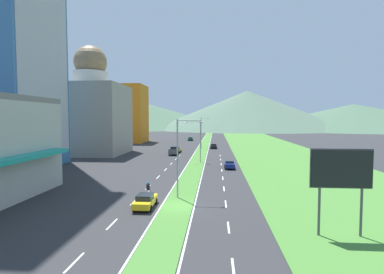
# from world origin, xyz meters

# --- Properties ---
(ground_plane) EXTENTS (600.00, 600.00, 0.00)m
(ground_plane) POSITION_xyz_m (0.00, 0.00, 0.00)
(ground_plane) COLOR #2D2D30
(grass_median) EXTENTS (3.20, 240.00, 0.06)m
(grass_median) POSITION_xyz_m (0.00, 60.00, 0.03)
(grass_median) COLOR #477F33
(grass_median) RESTS_ON ground_plane
(grass_verge_right) EXTENTS (24.00, 240.00, 0.06)m
(grass_verge_right) POSITION_xyz_m (20.60, 60.00, 0.03)
(grass_verge_right) COLOR #477F33
(grass_verge_right) RESTS_ON ground_plane
(lane_dash_left_1) EXTENTS (0.16, 2.80, 0.01)m
(lane_dash_left_1) POSITION_xyz_m (-5.10, -12.88, 0.01)
(lane_dash_left_1) COLOR silver
(lane_dash_left_1) RESTS_ON ground_plane
(lane_dash_left_2) EXTENTS (0.16, 2.80, 0.01)m
(lane_dash_left_2) POSITION_xyz_m (-5.10, -5.77, 0.01)
(lane_dash_left_2) COLOR silver
(lane_dash_left_2) RESTS_ON ground_plane
(lane_dash_left_3) EXTENTS (0.16, 2.80, 0.01)m
(lane_dash_left_3) POSITION_xyz_m (-5.10, 1.35, 0.01)
(lane_dash_left_3) COLOR silver
(lane_dash_left_3) RESTS_ON ground_plane
(lane_dash_left_4) EXTENTS (0.16, 2.80, 0.01)m
(lane_dash_left_4) POSITION_xyz_m (-5.10, 8.47, 0.01)
(lane_dash_left_4) COLOR silver
(lane_dash_left_4) RESTS_ON ground_plane
(lane_dash_left_5) EXTENTS (0.16, 2.80, 0.01)m
(lane_dash_left_5) POSITION_xyz_m (-5.10, 15.58, 0.01)
(lane_dash_left_5) COLOR silver
(lane_dash_left_5) RESTS_ON ground_plane
(lane_dash_left_6) EXTENTS (0.16, 2.80, 0.01)m
(lane_dash_left_6) POSITION_xyz_m (-5.10, 22.70, 0.01)
(lane_dash_left_6) COLOR silver
(lane_dash_left_6) RESTS_ON ground_plane
(lane_dash_left_7) EXTENTS (0.16, 2.80, 0.01)m
(lane_dash_left_7) POSITION_xyz_m (-5.10, 29.82, 0.01)
(lane_dash_left_7) COLOR silver
(lane_dash_left_7) RESTS_ON ground_plane
(lane_dash_left_8) EXTENTS (0.16, 2.80, 0.01)m
(lane_dash_left_8) POSITION_xyz_m (-5.10, 36.94, 0.01)
(lane_dash_left_8) COLOR silver
(lane_dash_left_8) RESTS_ON ground_plane
(lane_dash_left_9) EXTENTS (0.16, 2.80, 0.01)m
(lane_dash_left_9) POSITION_xyz_m (-5.10, 44.05, 0.01)
(lane_dash_left_9) COLOR silver
(lane_dash_left_9) RESTS_ON ground_plane
(lane_dash_right_1) EXTENTS (0.16, 2.80, 0.01)m
(lane_dash_right_1) POSITION_xyz_m (5.10, -12.88, 0.01)
(lane_dash_right_1) COLOR silver
(lane_dash_right_1) RESTS_ON ground_plane
(lane_dash_right_2) EXTENTS (0.16, 2.80, 0.01)m
(lane_dash_right_2) POSITION_xyz_m (5.10, -5.77, 0.01)
(lane_dash_right_2) COLOR silver
(lane_dash_right_2) RESTS_ON ground_plane
(lane_dash_right_3) EXTENTS (0.16, 2.80, 0.01)m
(lane_dash_right_3) POSITION_xyz_m (5.10, 1.35, 0.01)
(lane_dash_right_3) COLOR silver
(lane_dash_right_3) RESTS_ON ground_plane
(lane_dash_right_4) EXTENTS (0.16, 2.80, 0.01)m
(lane_dash_right_4) POSITION_xyz_m (5.10, 8.47, 0.01)
(lane_dash_right_4) COLOR silver
(lane_dash_right_4) RESTS_ON ground_plane
(lane_dash_right_5) EXTENTS (0.16, 2.80, 0.01)m
(lane_dash_right_5) POSITION_xyz_m (5.10, 15.58, 0.01)
(lane_dash_right_5) COLOR silver
(lane_dash_right_5) RESTS_ON ground_plane
(lane_dash_right_6) EXTENTS (0.16, 2.80, 0.01)m
(lane_dash_right_6) POSITION_xyz_m (5.10, 22.70, 0.01)
(lane_dash_right_6) COLOR silver
(lane_dash_right_6) RESTS_ON ground_plane
(lane_dash_right_7) EXTENTS (0.16, 2.80, 0.01)m
(lane_dash_right_7) POSITION_xyz_m (5.10, 29.82, 0.01)
(lane_dash_right_7) COLOR silver
(lane_dash_right_7) RESTS_ON ground_plane
(lane_dash_right_8) EXTENTS (0.16, 2.80, 0.01)m
(lane_dash_right_8) POSITION_xyz_m (5.10, 36.94, 0.01)
(lane_dash_right_8) COLOR silver
(lane_dash_right_8) RESTS_ON ground_plane
(lane_dash_right_9) EXTENTS (0.16, 2.80, 0.01)m
(lane_dash_right_9) POSITION_xyz_m (5.10, 44.05, 0.01)
(lane_dash_right_9) COLOR silver
(lane_dash_right_9) RESTS_ON ground_plane
(edge_line_median_left) EXTENTS (0.16, 240.00, 0.01)m
(edge_line_median_left) POSITION_xyz_m (-1.75, 60.00, 0.01)
(edge_line_median_left) COLOR silver
(edge_line_median_left) RESTS_ON ground_plane
(edge_line_median_right) EXTENTS (0.16, 240.00, 0.01)m
(edge_line_median_right) POSITION_xyz_m (1.75, 60.00, 0.01)
(edge_line_median_right) COLOR silver
(edge_line_median_right) RESTS_ON ground_plane
(domed_building) EXTENTS (17.06, 17.06, 28.05)m
(domed_building) POSITION_xyz_m (-28.49, 45.70, 10.88)
(domed_building) COLOR #9E9384
(domed_building) RESTS_ON ground_plane
(midrise_colored) EXTENTS (13.84, 13.84, 22.08)m
(midrise_colored) POSITION_xyz_m (-30.32, 83.91, 11.04)
(midrise_colored) COLOR orange
(midrise_colored) RESTS_ON ground_plane
(hill_far_left) EXTENTS (238.53, 238.53, 33.43)m
(hill_far_left) POSITION_xyz_m (-99.74, 282.84, 16.72)
(hill_far_left) COLOR #47664C
(hill_far_left) RESTS_ON ground_plane
(hill_far_center) EXTENTS (167.84, 167.84, 33.33)m
(hill_far_center) POSITION_xyz_m (31.38, 237.97, 16.66)
(hill_far_center) COLOR #516B56
(hill_far_center) RESTS_ON ground_plane
(hill_far_right) EXTENTS (193.42, 193.42, 21.82)m
(hill_far_right) POSITION_xyz_m (124.82, 245.29, 10.91)
(hill_far_right) COLOR #47664C
(hill_far_right) RESTS_ON ground_plane
(street_lamp_near) EXTENTS (3.19, 0.40, 9.21)m
(street_lamp_near) POSITION_xyz_m (-0.09, 3.38, 5.33)
(street_lamp_near) COLOR #99999E
(street_lamp_near) RESTS_ON ground_plane
(street_lamp_mid) EXTENTS (3.42, 0.28, 8.73)m
(street_lamp_mid) POSITION_xyz_m (0.35, 32.18, 5.10)
(street_lamp_mid) COLOR #99999E
(street_lamp_mid) RESTS_ON ground_plane
(street_lamp_far) EXTENTS (2.60, 0.29, 9.53)m
(street_lamp_far) POSITION_xyz_m (-0.22, 60.96, 5.43)
(street_lamp_far) COLOR #99999E
(street_lamp_far) RESTS_ON ground_plane
(billboard_roadside) EXTENTS (4.76, 0.28, 6.96)m
(billboard_roadside) POSITION_xyz_m (13.74, -7.11, 5.10)
(billboard_roadside) COLOR #4C4C51
(billboard_roadside) RESTS_ON ground_plane
(car_0) EXTENTS (1.90, 4.07, 1.46)m
(car_0) POSITION_xyz_m (6.55, 24.87, 0.76)
(car_0) COLOR navy
(car_0) RESTS_ON ground_plane
(car_1) EXTENTS (1.97, 4.41, 1.41)m
(car_1) POSITION_xyz_m (-6.56, 50.58, 0.74)
(car_1) COLOR yellow
(car_1) RESTS_ON ground_plane
(car_2) EXTENTS (2.02, 4.42, 1.46)m
(car_2) POSITION_xyz_m (-6.55, 94.30, 0.75)
(car_2) COLOR #0C5128
(car_2) RESTS_ON ground_plane
(car_3) EXTENTS (2.01, 4.21, 1.49)m
(car_3) POSITION_xyz_m (3.35, 62.22, 0.76)
(car_3) COLOR black
(car_3) RESTS_ON ground_plane
(car_4) EXTENTS (1.93, 4.41, 1.45)m
(car_4) POSITION_xyz_m (-3.32, -0.69, 0.74)
(car_4) COLOR yellow
(car_4) RESTS_ON ground_plane
(pickup_truck_0) EXTENTS (2.18, 5.40, 2.00)m
(pickup_truck_0) POSITION_xyz_m (-6.72, 45.40, 0.98)
(pickup_truck_0) COLOR #515459
(pickup_truck_0) RESTS_ON ground_plane
(motorcycle_rider) EXTENTS (0.36, 2.00, 1.80)m
(motorcycle_rider) POSITION_xyz_m (-3.97, 3.58, 0.75)
(motorcycle_rider) COLOR black
(motorcycle_rider) RESTS_ON ground_plane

